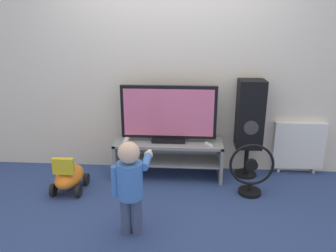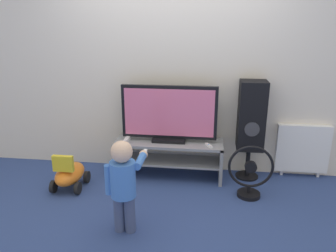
% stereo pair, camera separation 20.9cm
% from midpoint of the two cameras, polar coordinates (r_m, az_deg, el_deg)
% --- Properties ---
extents(ground_plane, '(16.00, 16.00, 0.00)m').
position_cam_midpoint_polar(ground_plane, '(3.78, -1.74, -10.02)').
color(ground_plane, navy).
extents(wall_back, '(10.00, 0.06, 2.60)m').
position_cam_midpoint_polar(wall_back, '(3.85, -1.20, 10.91)').
color(wall_back, silver).
rests_on(wall_back, ground_plane).
extents(tv_stand, '(1.24, 0.40, 0.44)m').
position_cam_midpoint_polar(tv_stand, '(3.83, -1.48, -4.71)').
color(tv_stand, gray).
rests_on(tv_stand, ground_plane).
extents(television, '(1.08, 0.20, 0.65)m').
position_cam_midpoint_polar(television, '(3.70, -1.51, 2.02)').
color(television, black).
rests_on(television, tv_stand).
extents(game_console, '(0.04, 0.20, 0.05)m').
position_cam_midpoint_polar(game_console, '(3.79, -8.83, -2.49)').
color(game_console, white).
rests_on(game_console, tv_stand).
extents(remote_primary, '(0.09, 0.13, 0.03)m').
position_cam_midpoint_polar(remote_primary, '(3.67, 5.49, -3.24)').
color(remote_primary, white).
rests_on(remote_primary, tv_stand).
extents(child, '(0.32, 0.48, 0.84)m').
position_cam_midpoint_polar(child, '(2.79, -8.72, -9.39)').
color(child, '#3F4C72').
rests_on(child, ground_plane).
extents(speaker_tower, '(0.29, 0.28, 1.15)m').
position_cam_midpoint_polar(speaker_tower, '(3.81, 12.52, 1.65)').
color(speaker_tower, black).
rests_on(speaker_tower, ground_plane).
extents(floor_fan, '(0.47, 0.24, 0.57)m').
position_cam_midpoint_polar(floor_fan, '(3.55, 12.64, -7.83)').
color(floor_fan, black).
rests_on(floor_fan, ground_plane).
extents(ride_on_toy, '(0.31, 0.49, 0.43)m').
position_cam_midpoint_polar(ride_on_toy, '(3.75, -18.38, -8.38)').
color(ride_on_toy, orange).
rests_on(ride_on_toy, ground_plane).
extents(radiator, '(0.60, 0.08, 0.63)m').
position_cam_midpoint_polar(radiator, '(4.17, 20.48, -3.26)').
color(radiator, white).
rests_on(radiator, ground_plane).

